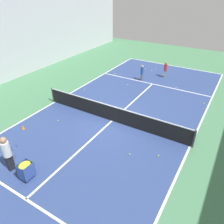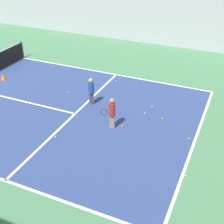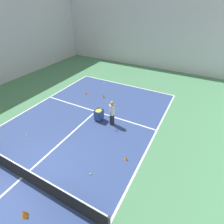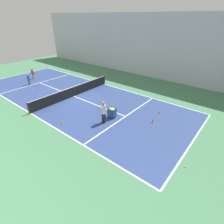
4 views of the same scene
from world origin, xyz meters
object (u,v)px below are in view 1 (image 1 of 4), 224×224
Objects in this scene: player_near_baseline at (166,69)px; child_midcourt at (142,72)px; tennis_net at (112,113)px; ball_cart at (25,168)px; coach_at_net at (7,152)px.

child_midcourt is at bearing -56.74° from player_near_baseline.
ball_cart is at bearing 82.11° from tennis_net.
child_midcourt is at bearing 3.06° from coach_at_net.
ball_cart is (-0.98, -0.01, -0.43)m from coach_at_net.
coach_at_net is (1.74, 5.51, 0.47)m from tennis_net.
child_midcourt is (1.41, 1.62, -0.03)m from player_near_baseline.
coach_at_net reaches higher than tennis_net.
child_midcourt is (1.07, -6.52, 0.21)m from tennis_net.
tennis_net is at bearing -11.28° from coach_at_net.
child_midcourt reaches higher than tennis_net.
player_near_baseline is 13.70m from ball_cart.
coach_at_net is at bearing -39.35° from child_midcourt.
ball_cart is (0.76, 5.51, 0.04)m from tennis_net.
ball_cart is at bearing -20.41° from player_near_baseline.
tennis_net is at bearing -18.16° from player_near_baseline.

